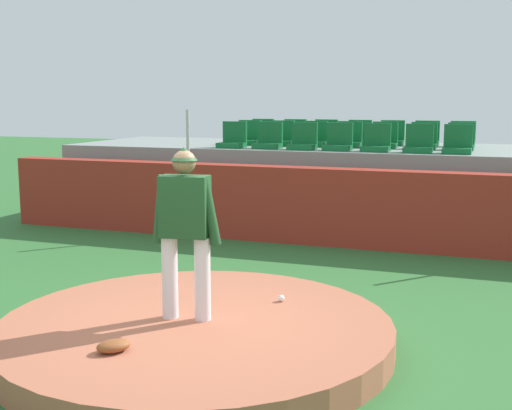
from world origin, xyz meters
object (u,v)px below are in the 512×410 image
object	(u,v)px
stadium_chair_11	(384,140)
stadium_chair_19	(427,138)
stadium_chair_4	(376,143)
stadium_chair_7	(248,137)
stadium_chair_0	(233,140)
stadium_chair_2	(303,141)
stadium_chair_15	(294,136)
stadium_chair_20	(462,139)
stadium_chair_18	(392,137)
stadium_chair_16	(325,136)
stadium_chair_12	(423,141)
stadium_chair_3	(338,142)
stadium_chair_17	(359,137)
stadium_chair_13	(461,141)
stadium_chair_9	(314,138)
fielding_glove	(113,346)
baseball	(281,298)
stadium_chair_8	(281,138)
stadium_chair_5	(419,144)
stadium_chair_6	(458,144)
stadium_chair_1	(269,140)
stadium_chair_10	(349,139)
pitcher	(185,221)

from	to	relation	value
stadium_chair_11	stadium_chair_19	world-z (taller)	same
stadium_chair_4	stadium_chair_7	distance (m)	2.91
stadium_chair_0	stadium_chair_2	distance (m)	1.41
stadium_chair_15	stadium_chair_20	size ratio (longest dim) A/B	1.00
stadium_chair_18	stadium_chair_16	bearing A→B (deg)	-1.01
stadium_chair_12	stadium_chair_3	bearing A→B (deg)	31.74
stadium_chair_11	stadium_chair_12	size ratio (longest dim) A/B	1.00
stadium_chair_17	stadium_chair_13	bearing A→B (deg)	156.86
stadium_chair_7	stadium_chair_16	bearing A→B (deg)	-147.15
stadium_chair_9	stadium_chair_18	xyz separation A→B (m)	(1.39, 0.90, 0.00)
stadium_chair_12	fielding_glove	bearing A→B (deg)	78.03
baseball	stadium_chair_16	world-z (taller)	stadium_chair_16
stadium_chair_8	stadium_chair_12	xyz separation A→B (m)	(2.80, 0.03, 0.00)
stadium_chair_0	stadium_chair_9	bearing A→B (deg)	-148.34
stadium_chair_16	stadium_chair_5	bearing A→B (deg)	139.95
stadium_chair_8	stadium_chair_18	world-z (taller)	same
stadium_chair_17	stadium_chair_15	bearing A→B (deg)	0.24
stadium_chair_6	stadium_chair_1	bearing A→B (deg)	-0.52
baseball	stadium_chair_5	world-z (taller)	stadium_chair_5
fielding_glove	stadium_chair_0	world-z (taller)	stadium_chair_0
stadium_chair_11	stadium_chair_10	bearing A→B (deg)	-0.70
stadium_chair_11	stadium_chair_19	bearing A→B (deg)	-128.86
stadium_chair_3	stadium_chair_13	bearing A→B (deg)	-158.05
stadium_chair_9	stadium_chair_17	size ratio (longest dim) A/B	1.00
stadium_chair_2	stadium_chair_12	xyz separation A→B (m)	(2.09, 0.91, 0.00)
baseball	stadium_chair_8	size ratio (longest dim) A/B	0.15
stadium_chair_4	stadium_chair_6	world-z (taller)	same
stadium_chair_2	stadium_chair_16	bearing A→B (deg)	-89.13
stadium_chair_11	stadium_chair_3	bearing A→B (deg)	51.53
stadium_chair_3	stadium_chair_7	bearing A→B (deg)	-22.64
fielding_glove	stadium_chair_11	xyz separation A→B (m)	(1.00, 8.15, 1.35)
stadium_chair_5	stadium_chair_16	size ratio (longest dim) A/B	1.00
stadium_chair_0	stadium_chair_3	size ratio (longest dim) A/B	1.00
pitcher	stadium_chair_10	world-z (taller)	stadium_chair_10
baseball	stadium_chair_20	xyz separation A→B (m)	(1.46, 7.12, 1.36)
stadium_chair_4	baseball	bearing A→B (deg)	89.28
pitcher	baseball	distance (m)	1.48
stadium_chair_1	stadium_chair_20	distance (m)	3.85
baseball	stadium_chair_5	bearing A→B (deg)	81.35
stadium_chair_9	stadium_chair_17	xyz separation A→B (m)	(0.72, 0.89, 0.00)
stadium_chair_12	stadium_chair_16	distance (m)	2.29
stadium_chair_11	stadium_chair_18	xyz separation A→B (m)	(0.01, 0.87, 0.00)
stadium_chair_1	stadium_chair_7	distance (m)	1.12
stadium_chair_4	stadium_chair_5	world-z (taller)	same
stadium_chair_2	stadium_chair_17	distance (m)	1.89
fielding_glove	stadium_chair_16	distance (m)	9.16
stadium_chair_6	stadium_chair_18	size ratio (longest dim) A/B	1.00
stadium_chair_5	stadium_chair_12	size ratio (longest dim) A/B	1.00
stadium_chair_7	stadium_chair_20	distance (m)	4.26
stadium_chair_3	stadium_chair_20	distance (m)	2.72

